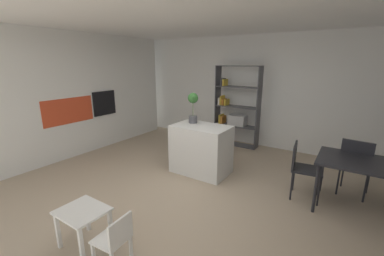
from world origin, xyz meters
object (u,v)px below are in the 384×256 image
Objects in this scene: dining_table at (358,166)px; potted_plant_on_island at (193,105)px; child_chair_right at (115,238)px; built_in_oven at (104,103)px; kitchen_island at (201,149)px; open_bookshelf at (234,112)px; dining_chair_island_side at (301,165)px; child_table at (83,217)px; dining_chair_far at (356,163)px.

potted_plant_on_island is at bearing 179.51° from dining_table.
dining_table is at bearing 136.77° from child_chair_right.
kitchen_island is (2.81, -0.02, -0.65)m from built_in_oven.
dining_chair_island_side is (1.96, -1.84, -0.32)m from open_bookshelf.
potted_plant_on_island is 2.74m from child_table.
potted_plant_on_island is at bearing 156.60° from kitchen_island.
open_bookshelf is at bearing 87.59° from potted_plant_on_island.
dining_chair_island_side is (-0.70, -0.46, -0.03)m from dining_chair_far.
open_bookshelf is 4.47m from child_chair_right.
built_in_oven is at bearing 12.86° from dining_chair_far.
dining_chair_far is (2.48, 0.53, 0.10)m from kitchen_island.
built_in_oven is 4.63m from dining_chair_island_side.
dining_table is at bearing 98.91° from dining_chair_far.
dining_chair_island_side is (1.85, 2.55, 0.15)m from child_table.
open_bookshelf is at bearing 35.86° from built_in_oven.
built_in_oven is 0.71× the size of dining_chair_island_side.
dining_chair_far reaches higher than child_table.
open_bookshelf is 3.79× the size of child_table.
built_in_oven is 3.78m from child_table.
dining_chair_island_side reaches higher than child_table.
potted_plant_on_island reaches higher than built_in_oven.
kitchen_island is at bearing 19.45° from dining_chair_far.
built_in_oven is at bearing 137.69° from child_table.
potted_plant_on_island is 1.86m from open_bookshelf.
child_table is at bearing -91.53° from kitchen_island.
open_bookshelf is at bearing 145.68° from dining_table.
dining_chair_island_side is at bearing -43.11° from open_bookshelf.
child_chair_right is 2.87m from dining_chair_island_side.
built_in_oven reaches higher than dining_chair_far.
child_table is at bearing -94.30° from child_chair_right.
built_in_oven is 5.32m from dining_table.
child_chair_right is (3.28, -2.49, -0.78)m from built_in_oven.
child_chair_right is (0.53, 0.00, -0.05)m from child_table.
open_bookshelf is at bearing 95.46° from kitchen_island.
child_chair_right is at bearing -81.56° from open_bookshelf.
dining_chair_far reaches higher than dining_table.
potted_plant_on_island is 0.29× the size of open_bookshelf.
kitchen_island is 0.86m from potted_plant_on_island.
potted_plant_on_island is at bearing 94.27° from child_table.
dining_chair_far is at bearing 91.60° from dining_table.
open_bookshelf reaches higher than child_table.
dining_chair_island_side is at bearing 40.29° from dining_chair_far.
dining_chair_far is 1.09× the size of dining_chair_island_side.
open_bookshelf is (-0.18, 1.92, 0.39)m from kitchen_island.
dining_chair_far is (2.67, -1.38, -0.29)m from open_bookshelf.
potted_plant_on_island is at bearing 16.06° from dining_chair_far.
built_in_oven is 1.16× the size of child_table.
potted_plant_on_island reaches higher than dining_table.
dining_table reaches higher than child_chair_right.
potted_plant_on_island is 0.58× the size of dining_table.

